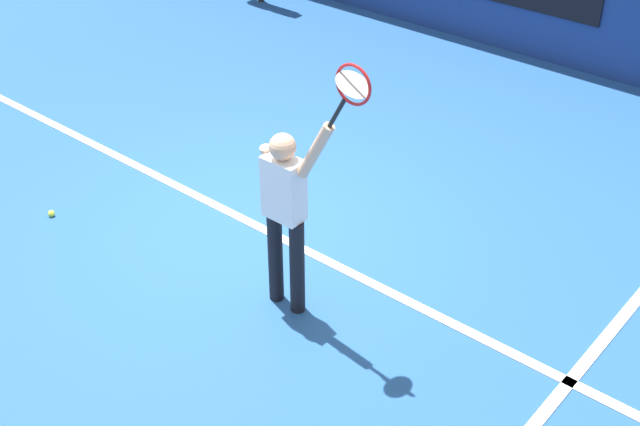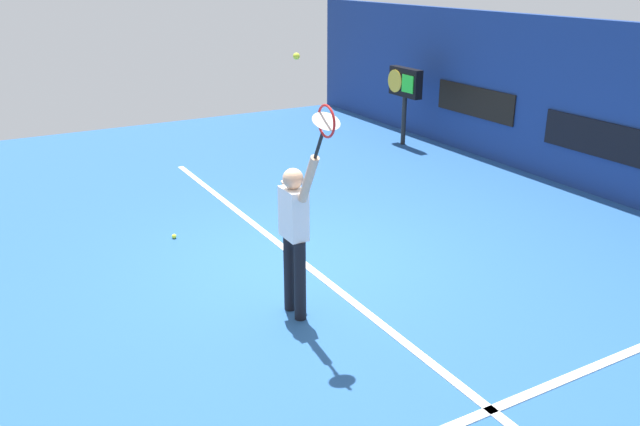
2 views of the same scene
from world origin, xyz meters
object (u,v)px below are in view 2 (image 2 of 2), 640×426
Objects in this scene: tennis_ball at (296,56)px; tennis_player at (295,230)px; tennis_racket at (325,124)px; spare_ball at (174,236)px; scoreboard_clock at (405,86)px.

tennis_player is at bearing -51.82° from tennis_ball.
tennis_racket is 9.02× the size of tennis_ball.
tennis_racket is 9.02× the size of spare_ball.
scoreboard_clock is at bearing 135.11° from tennis_ball.
spare_ball is (-2.77, -0.51, -0.98)m from tennis_player.
tennis_player reaches higher than scoreboard_clock.
scoreboard_clock is at bearing 114.42° from spare_ball.
tennis_racket is at bearing -6.87° from tennis_ball.
tennis_racket reaches higher than tennis_player.
tennis_racket is 4.13m from spare_ball.
tennis_racket is (0.66, -0.00, 1.28)m from tennis_player.
spare_ball is at bearing -167.56° from tennis_ball.
tennis_racket is at bearing -0.37° from tennis_player.
tennis_racket is 0.90m from tennis_ball.
tennis_ball is at bearing -44.89° from scoreboard_clock.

